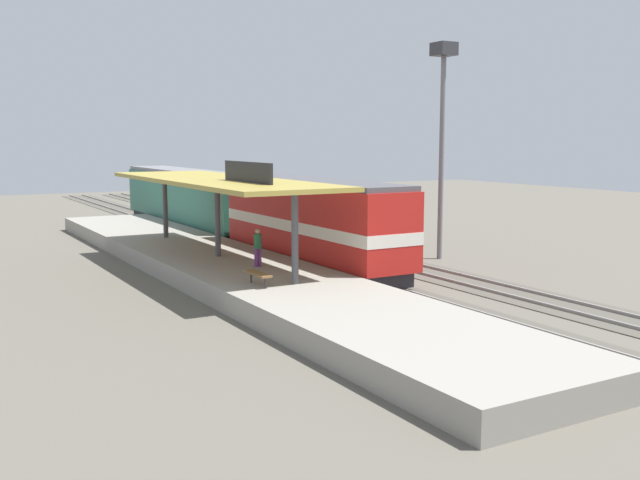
# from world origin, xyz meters

# --- Properties ---
(ground_plane) EXTENTS (120.00, 120.00, 0.00)m
(ground_plane) POSITION_xyz_m (2.00, 0.00, 0.00)
(ground_plane) COLOR #5B564C
(track_near) EXTENTS (3.20, 110.00, 0.16)m
(track_near) POSITION_xyz_m (0.00, 0.00, 0.03)
(track_near) COLOR #4E4941
(track_near) RESTS_ON ground
(track_far) EXTENTS (3.20, 110.00, 0.16)m
(track_far) POSITION_xyz_m (4.60, 0.00, 0.03)
(track_far) COLOR #4E4941
(track_far) RESTS_ON ground
(platform) EXTENTS (6.00, 44.00, 0.90)m
(platform) POSITION_xyz_m (-4.60, 0.00, 0.45)
(platform) COLOR gray
(platform) RESTS_ON ground
(station_canopy) EXTENTS (5.20, 18.00, 4.70)m
(station_canopy) POSITION_xyz_m (-4.60, -0.09, 4.53)
(station_canopy) COLOR #47474C
(station_canopy) RESTS_ON platform
(platform_bench) EXTENTS (0.44, 1.70, 0.50)m
(platform_bench) POSITION_xyz_m (-6.00, -7.54, 1.34)
(platform_bench) COLOR #333338
(platform_bench) RESTS_ON platform
(locomotive) EXTENTS (2.93, 14.43, 4.44)m
(locomotive) POSITION_xyz_m (0.00, -1.20, 2.41)
(locomotive) COLOR #28282D
(locomotive) RESTS_ON track_near
(passenger_carriage_single) EXTENTS (2.90, 20.00, 4.24)m
(passenger_carriage_single) POSITION_xyz_m (0.00, 16.80, 2.31)
(passenger_carriage_single) COLOR #28282D
(passenger_carriage_single) RESTS_ON track_near
(freight_car) EXTENTS (2.80, 12.00, 3.54)m
(freight_car) POSITION_xyz_m (4.60, 5.55, 1.97)
(freight_car) COLOR #28282D
(freight_car) RESTS_ON track_far
(light_mast) EXTENTS (1.10, 1.10, 11.70)m
(light_mast) POSITION_xyz_m (7.80, -1.76, 8.40)
(light_mast) COLOR slate
(light_mast) RESTS_ON ground
(person_waiting) EXTENTS (0.34, 0.34, 1.71)m
(person_waiting) POSITION_xyz_m (-4.19, -3.69, 1.85)
(person_waiting) COLOR #663375
(person_waiting) RESTS_ON platform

